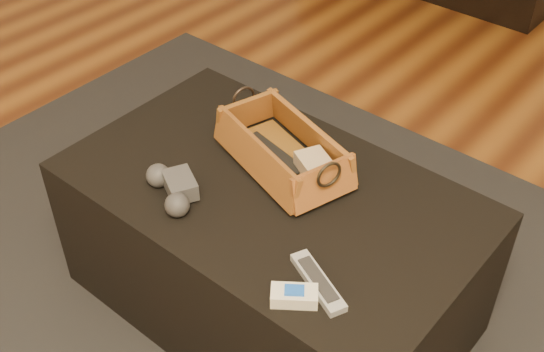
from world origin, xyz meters
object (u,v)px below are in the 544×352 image
Objects in this scene: tv_remote at (274,156)px; cream_gadget at (294,296)px; silver_remote at (318,282)px; ottoman at (271,249)px; game_controller at (172,188)px; wicker_basket at (283,151)px.

cream_gadget reaches higher than tv_remote.
tv_remote reaches higher than silver_remote.
game_controller is at bearing -131.73° from ottoman.
silver_remote is (0.42, 0.00, -0.02)m from game_controller.
game_controller is (-0.15, -0.17, 0.24)m from ottoman.
game_controller reaches higher than tv_remote.
tv_remote reaches higher than ottoman.
silver_remote is (0.30, -0.26, -0.03)m from wicker_basket.
cream_gadget is (0.29, -0.32, -0.03)m from wicker_basket.
silver_remote is 0.06m from cream_gadget.
tv_remote is 1.05× the size of game_controller.
cream_gadget is (-0.01, -0.06, 0.01)m from silver_remote.
tv_remote is (-0.05, 0.08, 0.23)m from ottoman.
game_controller is at bearing -115.04° from wicker_basket.
game_controller is at bearing -179.81° from silver_remote.
tv_remote is 1.12× the size of silver_remote.
ottoman is 2.47× the size of wicker_basket.
ottoman is 5.79× the size of silver_remote.
cream_gadget is at bearing -33.89° from tv_remote.
ottoman is at bearing -68.78° from wicker_basket.
ottoman is at bearing 48.27° from game_controller.
wicker_basket is 2.34× the size of silver_remote.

